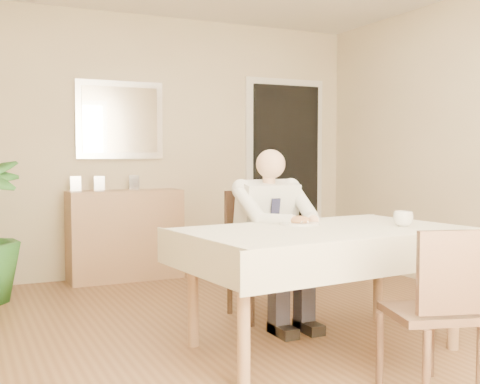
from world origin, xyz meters
name	(u,v)px	position (x,y,z in m)	size (l,w,h in m)	color
room	(263,140)	(0.00, 0.00, 1.30)	(5.00, 5.02, 2.60)	brown
doorway	(285,174)	(1.55, 2.46, 1.00)	(0.96, 0.07, 2.10)	silver
mirror	(120,120)	(-0.31, 2.47, 1.55)	(0.86, 0.04, 0.76)	silver
dining_table	(323,242)	(0.28, -0.26, 0.67)	(1.82, 1.19, 0.75)	#8F6D50
chair_far	(258,245)	(0.28, 0.62, 0.53)	(0.44, 0.44, 0.94)	#3A2719
chair_near	(441,304)	(0.38, -1.17, 0.47)	(0.50, 0.51, 0.85)	#3A2719
seated_man	(277,228)	(0.28, 0.33, 0.69)	(0.48, 0.72, 1.24)	silver
plate	(299,223)	(0.24, -0.05, 0.76)	(0.26, 0.26, 0.02)	white
food	(300,220)	(0.24, -0.05, 0.78)	(0.14, 0.14, 0.06)	brown
knife	(310,221)	(0.28, -0.11, 0.78)	(0.01, 0.01, 0.13)	silver
fork	(299,222)	(0.20, -0.11, 0.78)	(0.01, 0.01, 0.13)	silver
coffee_mug	(403,219)	(0.78, -0.41, 0.80)	(0.12, 0.12, 0.10)	white
sideboard	(125,235)	(-0.31, 2.32, 0.43)	(1.08, 0.37, 0.87)	#8F6D50
photo_frame_left	(76,184)	(-0.76, 2.38, 0.94)	(0.10, 0.02, 0.14)	silver
photo_frame_center	(99,183)	(-0.55, 2.34, 0.94)	(0.10, 0.02, 0.14)	silver
photo_frame_right	(134,182)	(-0.19, 2.40, 0.94)	(0.10, 0.02, 0.14)	silver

